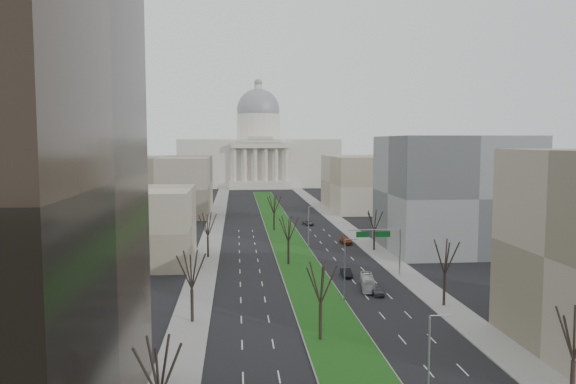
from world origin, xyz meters
TOP-DOWN VIEW (x-y plane):
  - ground at (0.00, 120.00)m, footprint 600.00×600.00m
  - median at (0.00, 118.99)m, footprint 8.00×222.03m
  - sidewalk_left at (-17.50, 95.00)m, footprint 5.00×330.00m
  - sidewalk_right at (17.50, 95.00)m, footprint 5.00×330.00m
  - capitol at (0.00, 269.59)m, footprint 80.00×46.00m
  - building_beige_left at (-33.00, 85.00)m, footprint 26.00×22.00m
  - building_grey_right at (34.00, 92.00)m, footprint 28.00×26.00m
  - building_far_left at (-35.00, 160.00)m, footprint 30.00×40.00m
  - building_far_right at (35.00, 165.00)m, footprint 30.00×40.00m
  - tree_left_near at (-17.20, 18.00)m, footprint 5.10×5.10m
  - tree_left_mid at (-17.20, 48.00)m, footprint 5.40×5.40m
  - tree_left_far at (-17.20, 88.00)m, footprint 5.28×5.28m
  - tree_right_near at (17.20, 22.00)m, footprint 5.16×5.16m
  - tree_right_mid at (17.20, 52.00)m, footprint 5.52×5.52m
  - tree_right_far at (17.20, 92.00)m, footprint 5.04×5.04m
  - tree_median_a at (-2.00, 40.00)m, footprint 5.40×5.40m
  - tree_median_b at (-2.00, 80.00)m, footprint 5.40×5.40m
  - tree_median_c at (-2.00, 120.00)m, footprint 5.40×5.40m
  - streetlamp_median_a at (3.76, 20.00)m, footprint 1.90×0.20m
  - streetlamp_median_b at (3.76, 55.00)m, footprint 1.90×0.20m
  - streetlamp_median_c at (3.76, 95.00)m, footprint 1.90×0.20m
  - mast_arm_signs at (13.49, 70.03)m, footprint 9.12×0.24m
  - car_grey_near at (9.19, 58.49)m, footprint 2.01×4.21m
  - car_black at (6.94, 70.02)m, footprint 1.64×4.43m
  - car_red at (12.82, 100.31)m, footprint 2.40×4.99m
  - car_grey_far at (8.04, 129.58)m, footprint 2.82×4.84m
  - box_van at (8.67, 61.79)m, footprint 3.00×7.88m

SIDE VIEW (x-z plane):
  - ground at x=0.00m, z-range 0.00..0.00m
  - sidewalk_left at x=-17.50m, z-range 0.00..0.15m
  - sidewalk_right at x=17.50m, z-range 0.00..0.15m
  - median at x=0.00m, z-range 0.00..0.20m
  - car_grey_far at x=8.04m, z-range 0.00..1.27m
  - car_grey_near at x=9.19m, z-range 0.00..1.39m
  - car_red at x=12.82m, z-range 0.00..1.40m
  - car_black at x=6.94m, z-range 0.00..1.45m
  - box_van at x=8.67m, z-range 0.00..2.14m
  - streetlamp_median_a at x=3.76m, z-range 0.23..9.39m
  - streetlamp_median_b at x=3.76m, z-range 0.23..9.39m
  - streetlamp_median_c at x=3.76m, z-range 0.23..9.39m
  - mast_arm_signs at x=13.49m, z-range 2.06..10.15m
  - tree_right_far at x=17.20m, z-range 1.99..11.07m
  - tree_left_near at x=-17.20m, z-range 2.02..11.20m
  - tree_right_near at x=17.20m, z-range 2.04..11.33m
  - tree_left_far at x=-17.20m, z-range 2.09..11.59m
  - tree_left_mid at x=-17.20m, z-range 2.14..11.86m
  - tree_median_a at x=-2.00m, z-range 2.14..11.86m
  - tree_median_b at x=-2.00m, z-range 2.14..11.86m
  - tree_median_c at x=-2.00m, z-range 2.14..11.86m
  - building_beige_left at x=-33.00m, z-range 0.00..14.00m
  - tree_right_mid at x=17.20m, z-range 2.19..12.12m
  - building_far_left at x=-35.00m, z-range 0.00..18.00m
  - building_far_right at x=35.00m, z-range 0.00..18.00m
  - building_grey_right at x=34.00m, z-range 0.00..24.00m
  - capitol at x=0.00m, z-range -11.19..43.81m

